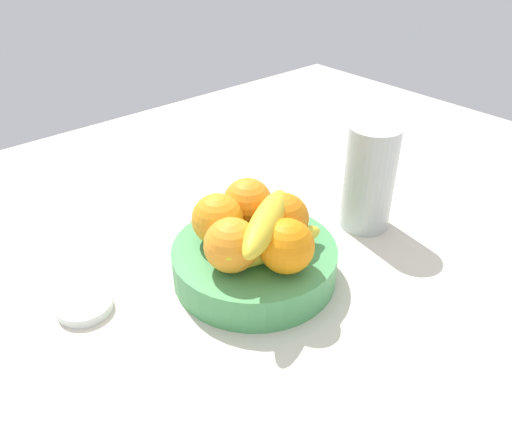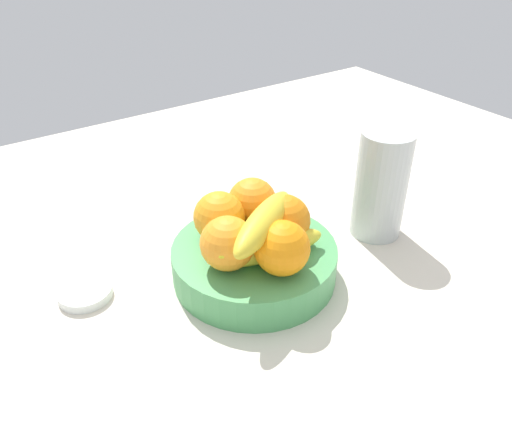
{
  "view_description": "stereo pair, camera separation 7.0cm",
  "coord_description": "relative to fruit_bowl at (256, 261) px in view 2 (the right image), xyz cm",
  "views": [
    {
      "loc": [
        39.8,
        47.69,
        49.38
      ],
      "look_at": [
        -0.3,
        1.63,
        9.32
      ],
      "focal_mm": 35.89,
      "sensor_mm": 36.0,
      "label": 1
    },
    {
      "loc": [
        34.29,
        51.96,
        49.38
      ],
      "look_at": [
        -0.3,
        1.63,
        9.32
      ],
      "focal_mm": 35.89,
      "sensor_mm": 36.0,
      "label": 2
    }
  ],
  "objects": [
    {
      "name": "orange_front_right",
      "position": [
        3.23,
        -4.82,
        6.48
      ],
      "size": [
        7.64,
        7.64,
        7.64
      ],
      "primitive_type": "sphere",
      "color": "orange",
      "rests_on": "fruit_bowl"
    },
    {
      "name": "thermos_tumbler",
      "position": [
        -23.61,
        1.62,
        6.44
      ],
      "size": [
        8.51,
        8.51,
        18.2
      ],
      "primitive_type": "cylinder",
      "color": "#B9C0BF",
      "rests_on": "ground_plane"
    },
    {
      "name": "orange_back_right",
      "position": [
        -4.11,
        1.29,
        6.48
      ],
      "size": [
        7.64,
        7.64,
        7.64
      ],
      "primitive_type": "sphere",
      "color": "orange",
      "rests_on": "fruit_bowl"
    },
    {
      "name": "orange_front_left",
      "position": [
        -3.12,
        -5.56,
        6.48
      ],
      "size": [
        7.64,
        7.64,
        7.64
      ],
      "primitive_type": "sphere",
      "color": "orange",
      "rests_on": "fruit_bowl"
    },
    {
      "name": "jar_lid",
      "position": [
        23.11,
        -9.96,
        -1.96
      ],
      "size": [
        7.75,
        7.75,
        1.39
      ],
      "primitive_type": "cylinder",
      "color": "white",
      "rests_on": "ground_plane"
    },
    {
      "name": "orange_center",
      "position": [
        5.75,
        1.56,
        6.48
      ],
      "size": [
        7.64,
        7.64,
        7.64
      ],
      "primitive_type": "sphere",
      "color": "orange",
      "rests_on": "fruit_bowl"
    },
    {
      "name": "banana_bunch",
      "position": [
        0.51,
        3.0,
        6.86
      ],
      "size": [
        17.9,
        12.39,
        8.4
      ],
      "color": "yellow",
      "rests_on": "fruit_bowl"
    },
    {
      "name": "fruit_bowl",
      "position": [
        0.0,
        0.0,
        0.0
      ],
      "size": [
        24.49,
        24.49,
        5.32
      ],
      "primitive_type": "cylinder",
      "color": "#4B9D5A",
      "rests_on": "ground_plane"
    },
    {
      "name": "ground_plane",
      "position": [
        0.3,
        -1.63,
        -4.16
      ],
      "size": [
        180.0,
        140.0,
        3.0
      ],
      "primitive_type": "cube",
      "color": "beige"
    },
    {
      "name": "orange_back_left",
      "position": [
        0.38,
        6.62,
        6.48
      ],
      "size": [
        7.64,
        7.64,
        7.64
      ],
      "primitive_type": "sphere",
      "color": "orange",
      "rests_on": "fruit_bowl"
    }
  ]
}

